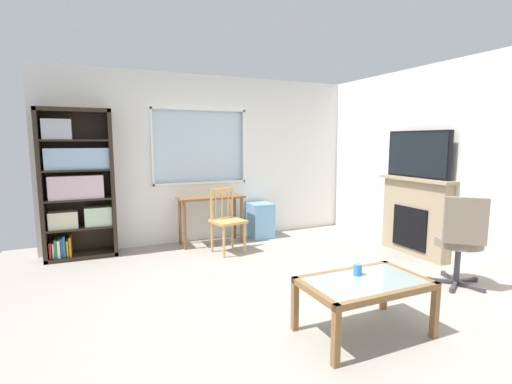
{
  "coord_description": "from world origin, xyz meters",
  "views": [
    {
      "loc": [
        -1.75,
        -3.17,
        1.57
      ],
      "look_at": [
        -0.01,
        0.67,
        0.99
      ],
      "focal_mm": 26.21,
      "sensor_mm": 36.0,
      "label": 1
    }
  ],
  "objects_px": {
    "bookshelf": "(76,183)",
    "coffee_table": "(364,288)",
    "fireplace": "(415,216)",
    "desk_under_window": "(211,205)",
    "office_chair": "(461,237)",
    "tv": "(418,154)",
    "wooden_chair": "(227,220)",
    "plastic_drawer_unit": "(260,220)",
    "sippy_cup": "(358,270)"
  },
  "relations": [
    {
      "from": "bookshelf",
      "to": "coffee_table",
      "type": "bearing_deg",
      "value": -56.46
    },
    {
      "from": "fireplace",
      "to": "bookshelf",
      "type": "bearing_deg",
      "value": 157.17
    },
    {
      "from": "desk_under_window",
      "to": "office_chair",
      "type": "relative_size",
      "value": 0.99
    },
    {
      "from": "tv",
      "to": "coffee_table",
      "type": "height_order",
      "value": "tv"
    },
    {
      "from": "wooden_chair",
      "to": "plastic_drawer_unit",
      "type": "xyz_separation_m",
      "value": [
        0.78,
        0.56,
        -0.18
      ]
    },
    {
      "from": "coffee_table",
      "to": "desk_under_window",
      "type": "bearing_deg",
      "value": 95.67
    },
    {
      "from": "office_chair",
      "to": "fireplace",
      "type": "bearing_deg",
      "value": 64.72
    },
    {
      "from": "desk_under_window",
      "to": "wooden_chair",
      "type": "relative_size",
      "value": 1.1
    },
    {
      "from": "wooden_chair",
      "to": "sippy_cup",
      "type": "xyz_separation_m",
      "value": [
        0.27,
        -2.47,
        0.04
      ]
    },
    {
      "from": "bookshelf",
      "to": "wooden_chair",
      "type": "xyz_separation_m",
      "value": [
        1.89,
        -0.62,
        -0.55
      ]
    },
    {
      "from": "plastic_drawer_unit",
      "to": "coffee_table",
      "type": "xyz_separation_m",
      "value": [
        -0.54,
        -3.15,
        0.11
      ]
    },
    {
      "from": "fireplace",
      "to": "coffee_table",
      "type": "xyz_separation_m",
      "value": [
        -2.09,
        -1.43,
        -0.15
      ]
    },
    {
      "from": "desk_under_window",
      "to": "coffee_table",
      "type": "distance_m",
      "value": 3.13
    },
    {
      "from": "bookshelf",
      "to": "wooden_chair",
      "type": "height_order",
      "value": "bookshelf"
    },
    {
      "from": "desk_under_window",
      "to": "plastic_drawer_unit",
      "type": "bearing_deg",
      "value": 3.37
    },
    {
      "from": "tv",
      "to": "fireplace",
      "type": "bearing_deg",
      "value": 0.0
    },
    {
      "from": "desk_under_window",
      "to": "sippy_cup",
      "type": "xyz_separation_m",
      "value": [
        0.33,
        -2.99,
        -0.1
      ]
    },
    {
      "from": "bookshelf",
      "to": "tv",
      "type": "xyz_separation_m",
      "value": [
        4.21,
        -1.78,
        0.37
      ]
    },
    {
      "from": "sippy_cup",
      "to": "plastic_drawer_unit",
      "type": "bearing_deg",
      "value": 80.37
    },
    {
      "from": "tv",
      "to": "coffee_table",
      "type": "bearing_deg",
      "value": -145.38
    },
    {
      "from": "wooden_chair",
      "to": "coffee_table",
      "type": "height_order",
      "value": "wooden_chair"
    },
    {
      "from": "tv",
      "to": "sippy_cup",
      "type": "xyz_separation_m",
      "value": [
        -2.05,
        -1.32,
        -0.88
      ]
    },
    {
      "from": "sippy_cup",
      "to": "coffee_table",
      "type": "bearing_deg",
      "value": -101.83
    },
    {
      "from": "plastic_drawer_unit",
      "to": "sippy_cup",
      "type": "xyz_separation_m",
      "value": [
        -0.52,
        -3.04,
        0.22
      ]
    },
    {
      "from": "wooden_chair",
      "to": "sippy_cup",
      "type": "height_order",
      "value": "wooden_chair"
    },
    {
      "from": "tv",
      "to": "coffee_table",
      "type": "xyz_separation_m",
      "value": [
        -2.08,
        -1.43,
        -0.99
      ]
    },
    {
      "from": "desk_under_window",
      "to": "office_chair",
      "type": "bearing_deg",
      "value": -55.5
    },
    {
      "from": "fireplace",
      "to": "coffee_table",
      "type": "distance_m",
      "value": 2.54
    },
    {
      "from": "bookshelf",
      "to": "sippy_cup",
      "type": "bearing_deg",
      "value": -55.15
    },
    {
      "from": "sippy_cup",
      "to": "tv",
      "type": "bearing_deg",
      "value": 32.66
    },
    {
      "from": "plastic_drawer_unit",
      "to": "coffee_table",
      "type": "bearing_deg",
      "value": -99.72
    },
    {
      "from": "plastic_drawer_unit",
      "to": "office_chair",
      "type": "relative_size",
      "value": 0.56
    },
    {
      "from": "wooden_chair",
      "to": "plastic_drawer_unit",
      "type": "relative_size",
      "value": 1.6
    },
    {
      "from": "office_chair",
      "to": "wooden_chair",
      "type": "bearing_deg",
      "value": 129.19
    },
    {
      "from": "sippy_cup",
      "to": "office_chair",
      "type": "bearing_deg",
      "value": 8.49
    },
    {
      "from": "desk_under_window",
      "to": "office_chair",
      "type": "height_order",
      "value": "office_chair"
    },
    {
      "from": "fireplace",
      "to": "tv",
      "type": "bearing_deg",
      "value": 180.0
    },
    {
      "from": "wooden_chair",
      "to": "coffee_table",
      "type": "xyz_separation_m",
      "value": [
        0.24,
        -2.59,
        -0.07
      ]
    },
    {
      "from": "wooden_chair",
      "to": "tv",
      "type": "xyz_separation_m",
      "value": [
        2.32,
        -1.16,
        0.92
      ]
    },
    {
      "from": "desk_under_window",
      "to": "office_chair",
      "type": "xyz_separation_m",
      "value": [
        1.89,
        -2.75,
        -0.05
      ]
    },
    {
      "from": "fireplace",
      "to": "sippy_cup",
      "type": "relative_size",
      "value": 12.66
    },
    {
      "from": "wooden_chair",
      "to": "bookshelf",
      "type": "bearing_deg",
      "value": 161.74
    },
    {
      "from": "wooden_chair",
      "to": "coffee_table",
      "type": "distance_m",
      "value": 2.6
    },
    {
      "from": "coffee_table",
      "to": "plastic_drawer_unit",
      "type": "bearing_deg",
      "value": 80.28
    },
    {
      "from": "office_chair",
      "to": "sippy_cup",
      "type": "relative_size",
      "value": 11.11
    },
    {
      "from": "plastic_drawer_unit",
      "to": "fireplace",
      "type": "xyz_separation_m",
      "value": [
        1.55,
        -1.72,
        0.26
      ]
    },
    {
      "from": "bookshelf",
      "to": "office_chair",
      "type": "bearing_deg",
      "value": -37.62
    },
    {
      "from": "fireplace",
      "to": "office_chair",
      "type": "distance_m",
      "value": 1.2
    },
    {
      "from": "desk_under_window",
      "to": "tv",
      "type": "distance_m",
      "value": 3.01
    },
    {
      "from": "tv",
      "to": "office_chair",
      "type": "distance_m",
      "value": 1.45
    }
  ]
}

